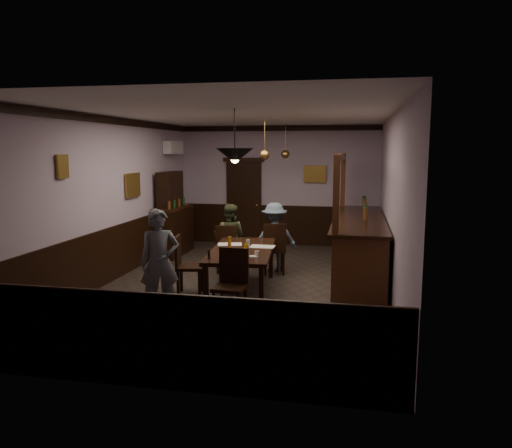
% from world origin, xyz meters
% --- Properties ---
extents(room, '(5.01, 8.01, 3.01)m').
position_xyz_m(room, '(0.00, 0.00, 1.50)').
color(room, '#2D2621').
rests_on(room, ground).
extents(dining_table, '(1.22, 2.29, 0.75)m').
position_xyz_m(dining_table, '(0.06, -0.45, 0.69)').
color(dining_table, black).
rests_on(dining_table, ground).
extents(chair_far_left, '(0.43, 0.43, 0.96)m').
position_xyz_m(chair_far_left, '(-0.52, 0.77, 0.52)').
color(chair_far_left, black).
rests_on(chair_far_left, ground).
extents(chair_far_right, '(0.53, 0.53, 1.01)m').
position_xyz_m(chair_far_right, '(0.39, 0.86, 0.55)').
color(chair_far_right, black).
rests_on(chair_far_right, ground).
extents(chair_near, '(0.47, 0.47, 1.01)m').
position_xyz_m(chair_near, '(0.20, -1.76, 0.55)').
color(chair_near, black).
rests_on(chair_near, ground).
extents(chair_side, '(0.51, 0.51, 1.00)m').
position_xyz_m(chair_side, '(-0.85, -0.75, 0.55)').
color(chair_side, black).
rests_on(chair_side, ground).
extents(person_standing, '(0.68, 0.59, 1.56)m').
position_xyz_m(person_standing, '(-0.86, -1.79, 0.78)').
color(person_standing, slate).
rests_on(person_standing, ground).
extents(person_seated_left, '(0.68, 0.54, 1.34)m').
position_xyz_m(person_seated_left, '(-0.55, 1.05, 0.67)').
color(person_seated_left, '#3F4529').
rests_on(person_seated_left, ground).
extents(person_seated_right, '(1.01, 0.80, 1.37)m').
position_xyz_m(person_seated_right, '(0.35, 1.14, 0.69)').
color(person_seated_right, slate).
rests_on(person_seated_right, ground).
extents(newspaper_left, '(0.48, 0.39, 0.01)m').
position_xyz_m(newspaper_left, '(-0.24, -0.10, 0.75)').
color(newspaper_left, silver).
rests_on(newspaper_left, dining_table).
extents(newspaper_right, '(0.42, 0.30, 0.01)m').
position_xyz_m(newspaper_right, '(0.36, -0.20, 0.75)').
color(newspaper_right, silver).
rests_on(newspaper_right, dining_table).
extents(napkin, '(0.16, 0.16, 0.00)m').
position_xyz_m(napkin, '(0.00, -0.74, 0.75)').
color(napkin, '#EFDE58').
rests_on(napkin, dining_table).
extents(saucer, '(0.15, 0.15, 0.01)m').
position_xyz_m(saucer, '(0.38, -1.01, 0.76)').
color(saucer, white).
rests_on(saucer, dining_table).
extents(coffee_cup, '(0.09, 0.09, 0.07)m').
position_xyz_m(coffee_cup, '(0.41, -0.98, 0.80)').
color(coffee_cup, white).
rests_on(coffee_cup, saucer).
extents(pastry_plate, '(0.22, 0.22, 0.01)m').
position_xyz_m(pastry_plate, '(0.03, -1.05, 0.76)').
color(pastry_plate, white).
rests_on(pastry_plate, dining_table).
extents(pastry_ring_a, '(0.13, 0.13, 0.04)m').
position_xyz_m(pastry_ring_a, '(0.05, -1.00, 0.79)').
color(pastry_ring_a, '#C68C47').
rests_on(pastry_ring_a, pastry_plate).
extents(pastry_ring_b, '(0.13, 0.13, 0.04)m').
position_xyz_m(pastry_ring_b, '(0.12, -0.95, 0.79)').
color(pastry_ring_b, '#C68C47').
rests_on(pastry_ring_b, pastry_plate).
extents(soda_can, '(0.07, 0.07, 0.12)m').
position_xyz_m(soda_can, '(0.15, -0.58, 0.81)').
color(soda_can, '#FFB315').
rests_on(soda_can, dining_table).
extents(beer_glass, '(0.06, 0.06, 0.20)m').
position_xyz_m(beer_glass, '(-0.16, -0.44, 0.85)').
color(beer_glass, '#BF721E').
rests_on(beer_glass, dining_table).
extents(water_glass, '(0.06, 0.06, 0.15)m').
position_xyz_m(water_glass, '(0.14, -0.37, 0.82)').
color(water_glass, silver).
rests_on(water_glass, dining_table).
extents(pepper_mill, '(0.04, 0.04, 0.14)m').
position_xyz_m(pepper_mill, '(-0.27, -1.28, 0.82)').
color(pepper_mill, black).
rests_on(pepper_mill, dining_table).
extents(sideboard, '(0.52, 1.44, 1.91)m').
position_xyz_m(sideboard, '(-2.21, 2.28, 0.76)').
color(sideboard, black).
rests_on(sideboard, ground).
extents(bar_counter, '(0.96, 4.15, 2.33)m').
position_xyz_m(bar_counter, '(1.99, 1.20, 0.59)').
color(bar_counter, '#472412').
rests_on(bar_counter, ground).
extents(door_back, '(0.90, 0.06, 2.10)m').
position_xyz_m(door_back, '(-0.90, 3.95, 1.05)').
color(door_back, black).
rests_on(door_back, ground).
extents(ac_unit, '(0.20, 0.85, 0.30)m').
position_xyz_m(ac_unit, '(-2.38, 2.90, 2.45)').
color(ac_unit, white).
rests_on(ac_unit, ground).
extents(picture_left_small, '(0.04, 0.28, 0.36)m').
position_xyz_m(picture_left_small, '(-2.46, -1.60, 2.15)').
color(picture_left_small, olive).
rests_on(picture_left_small, ground).
extents(picture_left_large, '(0.04, 0.62, 0.48)m').
position_xyz_m(picture_left_large, '(-2.46, 0.80, 1.70)').
color(picture_left_large, olive).
rests_on(picture_left_large, ground).
extents(picture_back, '(0.55, 0.04, 0.42)m').
position_xyz_m(picture_back, '(0.90, 3.96, 1.80)').
color(picture_back, olive).
rests_on(picture_back, ground).
extents(pendant_iron, '(0.56, 0.56, 0.80)m').
position_xyz_m(pendant_iron, '(0.14, -1.24, 2.31)').
color(pendant_iron, black).
rests_on(pendant_iron, ground).
extents(pendant_brass_mid, '(0.20, 0.20, 0.81)m').
position_xyz_m(pendant_brass_mid, '(0.10, 1.42, 2.30)').
color(pendant_brass_mid, '#BF8C3F').
rests_on(pendant_brass_mid, ground).
extents(pendant_brass_far, '(0.20, 0.20, 0.81)m').
position_xyz_m(pendant_brass_far, '(0.30, 2.97, 2.30)').
color(pendant_brass_far, '#BF8C3F').
rests_on(pendant_brass_far, ground).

